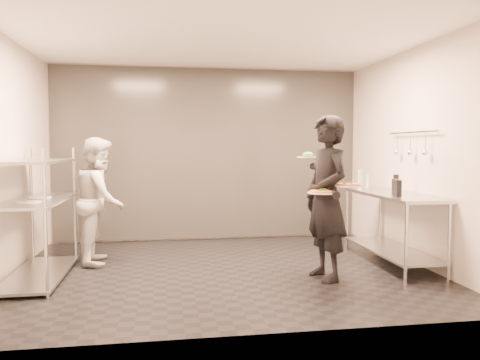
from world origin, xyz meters
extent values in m
cube|color=black|center=(0.00, 0.00, 0.00)|extent=(5.00, 4.00, 0.00)
cube|color=white|center=(0.00, 0.00, 2.80)|extent=(5.00, 4.00, 0.00)
cube|color=beige|center=(0.00, 2.00, 1.40)|extent=(5.00, 0.00, 2.80)
cube|color=beige|center=(0.00, -2.00, 1.40)|extent=(5.00, 0.00, 2.80)
cube|color=beige|center=(-2.50, 0.00, 1.40)|extent=(0.00, 4.00, 2.80)
cube|color=beige|center=(2.50, 0.00, 1.40)|extent=(0.00, 4.00, 2.80)
cube|color=silver|center=(0.00, 1.97, 1.40)|extent=(4.90, 0.04, 2.74)
cylinder|color=silver|center=(-2.42, 0.77, 0.75)|extent=(0.04, 0.04, 1.50)
cylinder|color=silver|center=(-1.88, -0.77, 0.75)|extent=(0.04, 0.04, 1.50)
cylinder|color=silver|center=(-1.88, 0.77, 0.75)|extent=(0.04, 0.04, 1.50)
cube|color=#9DA2A6|center=(-2.15, 0.00, 0.05)|extent=(0.60, 1.60, 0.03)
cube|color=#9DA2A6|center=(-2.15, 0.00, 0.90)|extent=(0.60, 1.60, 0.03)
cube|color=#9DA2A6|center=(-2.15, 0.00, 1.35)|extent=(0.60, 1.60, 0.03)
cylinder|color=white|center=(-2.15, -0.35, 0.93)|extent=(0.26, 0.26, 0.01)
cylinder|color=white|center=(-2.15, 0.10, 0.93)|extent=(0.26, 0.26, 0.01)
cylinder|color=silver|center=(1.92, -0.86, 0.45)|extent=(0.04, 0.04, 0.90)
cylinder|color=silver|center=(1.92, 0.86, 0.45)|extent=(0.04, 0.04, 0.90)
cylinder|color=silver|center=(2.44, -0.86, 0.45)|extent=(0.04, 0.04, 0.90)
cylinder|color=silver|center=(2.44, 0.86, 0.45)|extent=(0.04, 0.04, 0.90)
cube|color=#9DA2A6|center=(2.18, 0.00, 0.18)|extent=(0.57, 1.71, 0.03)
cube|color=#9DA2A6|center=(2.18, 0.00, 0.90)|extent=(0.60, 1.80, 0.04)
cylinder|color=silver|center=(2.44, 0.00, 1.70)|extent=(0.02, 1.20, 0.02)
cylinder|color=silver|center=(2.42, -0.35, 1.57)|extent=(0.01, 0.01, 0.22)
sphere|color=silver|center=(2.42, -0.35, 1.44)|extent=(0.07, 0.07, 0.07)
cylinder|color=silver|center=(2.42, 0.00, 1.57)|extent=(0.01, 0.01, 0.22)
sphere|color=silver|center=(2.42, 0.00, 1.44)|extent=(0.07, 0.07, 0.07)
cylinder|color=silver|center=(2.42, 0.35, 1.57)|extent=(0.01, 0.01, 0.22)
sphere|color=silver|center=(2.42, 0.35, 1.44)|extent=(0.07, 0.07, 0.07)
imported|color=black|center=(1.10, -0.55, 0.93)|extent=(0.57, 0.75, 1.87)
imported|color=beige|center=(-1.55, 0.68, 0.82)|extent=(0.64, 0.81, 1.64)
cylinder|color=white|center=(0.98, -0.76, 1.01)|extent=(0.32, 0.32, 0.01)
cylinder|color=#AF6A3F|center=(0.98, -0.76, 1.03)|extent=(0.28, 0.28, 0.02)
cylinder|color=#C9441A|center=(0.98, -0.76, 1.04)|extent=(0.25, 0.25, 0.01)
sphere|color=#1A5B14|center=(0.98, -0.76, 1.04)|extent=(0.04, 0.04, 0.04)
cylinder|color=white|center=(1.28, -0.77, 1.09)|extent=(0.29, 0.29, 0.01)
cylinder|color=#AF6A3F|center=(1.28, -0.77, 1.10)|extent=(0.26, 0.26, 0.02)
cylinder|color=#C9441A|center=(1.28, -0.77, 1.11)|extent=(0.23, 0.23, 0.01)
sphere|color=#1A5B14|center=(1.28, -0.77, 1.12)|extent=(0.04, 0.04, 0.04)
cylinder|color=white|center=(0.99, -0.21, 1.39)|extent=(0.26, 0.26, 0.01)
ellipsoid|color=#1F6419|center=(0.99, -0.21, 1.42)|extent=(0.13, 0.13, 0.07)
cube|color=black|center=(2.06, -0.34, 1.02)|extent=(0.12, 0.28, 0.20)
cylinder|color=gray|center=(1.98, 0.55, 1.06)|extent=(0.08, 0.08, 0.28)
cylinder|color=gray|center=(2.21, 0.80, 1.02)|extent=(0.06, 0.06, 0.20)
cylinder|color=black|center=(2.22, -0.02, 1.04)|extent=(0.07, 0.07, 0.24)
camera|label=1|loc=(-0.69, -5.60, 1.51)|focal=35.00mm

